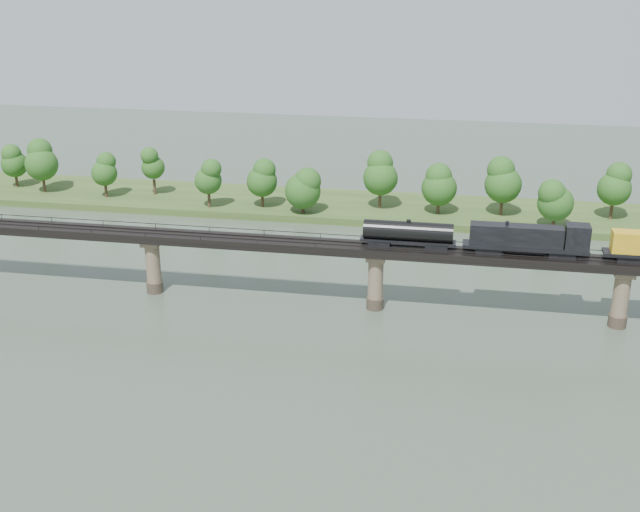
# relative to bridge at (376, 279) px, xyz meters

# --- Properties ---
(ground) EXTENTS (400.00, 400.00, 0.00)m
(ground) POSITION_rel_bridge_xyz_m (0.00, -30.00, -5.46)
(ground) COLOR #364537
(ground) RESTS_ON ground
(far_bank) EXTENTS (300.00, 24.00, 1.60)m
(far_bank) POSITION_rel_bridge_xyz_m (0.00, 55.00, -4.66)
(far_bank) COLOR #334D1F
(far_bank) RESTS_ON ground
(bridge) EXTENTS (236.00, 30.00, 11.50)m
(bridge) POSITION_rel_bridge_xyz_m (0.00, 0.00, 0.00)
(bridge) COLOR #473A2D
(bridge) RESTS_ON ground
(bridge_superstructure) EXTENTS (220.00, 4.90, 0.75)m
(bridge_superstructure) POSITION_rel_bridge_xyz_m (0.00, 0.00, 6.33)
(bridge_superstructure) COLOR black
(bridge_superstructure) RESTS_ON bridge
(far_treeline) EXTENTS (289.06, 17.54, 13.60)m
(far_treeline) POSITION_rel_bridge_xyz_m (-8.21, 50.52, 3.37)
(far_treeline) COLOR #382619
(far_treeline) RESTS_ON far_bank
(freight_train) EXTENTS (81.21, 3.16, 5.59)m
(freight_train) POSITION_rel_bridge_xyz_m (39.14, 0.00, 8.71)
(freight_train) COLOR black
(freight_train) RESTS_ON bridge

